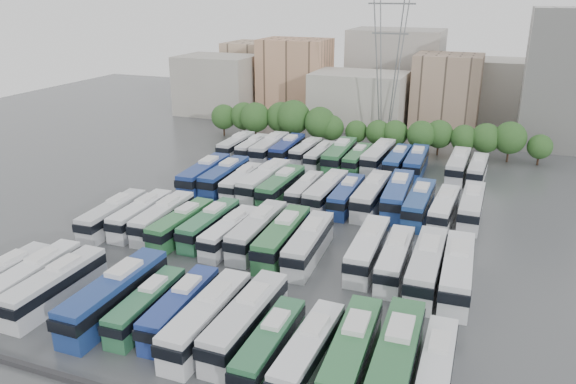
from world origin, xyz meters
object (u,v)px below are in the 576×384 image
at_px(bus_r0_s9, 270,345).
at_px(bus_r0_s7, 207,318).
at_px(bus_r1_s8, 309,243).
at_px(bus_r3_s7, 357,159).
at_px(bus_r3_s0, 236,145).
at_px(bus_r3_s13, 478,170).
at_px(bus_r1_s0, 113,215).
at_px(bus_r1_s1, 141,214).
at_px(bus_r2_s1, 205,175).
at_px(bus_r3_s12, 458,165).
at_px(bus_r1_s12, 426,266).
at_px(bus_r3_s10, 416,163).
at_px(bus_r0_s13, 436,369).
at_px(bus_r2_s11, 419,203).
at_px(bus_r2_s3, 241,182).
at_px(bus_r3_s1, 252,147).
at_px(bus_r3_s6, 340,155).
at_px(bus_r1_s11, 395,259).
at_px(bus_r2_s4, 264,181).
at_px(bus_r3_s4, 306,151).
at_px(bus_r1_s3, 181,224).
at_px(bus_r2_s10, 398,195).
at_px(bus_r1_s6, 257,230).
at_px(bus_r3_s9, 398,161).
at_px(bus_r1_s13, 457,271).
at_px(bus_r3_s8, 378,156).
at_px(electricity_pylon, 389,46).
at_px(bus_r3_s3, 288,149).
at_px(bus_r3_s5, 320,155).
at_px(bus_r0_s12, 396,361).
at_px(bus_r1_s10, 368,249).
at_px(bus_r0_s8, 246,320).
at_px(bus_r0_s2, 56,286).
at_px(bus_r0_s4, 115,295).
at_px(bus_r2_s2, 225,176).
at_px(bus_r1_s2, 163,217).
at_px(bus_r0_s6, 181,307).
at_px(bus_r1_s4, 210,224).
at_px(bus_r0_s0, 2,278).
at_px(bus_r2_s7, 326,192).
at_px(bus_r2_s8, 347,195).
at_px(bus_r2_s5, 281,186).
at_px(bus_r2_s12, 444,209).
at_px(bus_r0_s10, 309,352).

bearing_deg(bus_r0_s9, bus_r0_s7, 168.59).
relative_size(bus_r1_s8, bus_r3_s7, 1.10).
relative_size(bus_r3_s0, bus_r3_s13, 1.02).
bearing_deg(bus_r1_s0, bus_r1_s1, 22.93).
distance_m(bus_r2_s1, bus_r3_s12, 41.06).
xyz_separation_m(bus_r1_s12, bus_r3_s7, (-16.60, 36.43, -0.30)).
height_order(bus_r3_s7, bus_r3_s10, bus_r3_s10).
distance_m(bus_r0_s13, bus_r2_s11, 35.31).
xyz_separation_m(bus_r2_s3, bus_r3_s1, (-6.56, 18.50, -0.06)).
distance_m(bus_r1_s8, bus_r3_s6, 35.79).
xyz_separation_m(bus_r1_s11, bus_r2_s4, (-23.05, 18.15, 0.24)).
relative_size(bus_r1_s0, bus_r2_s4, 0.90).
bearing_deg(bus_r3_s10, bus_r3_s4, 175.40).
xyz_separation_m(bus_r1_s3, bus_r2_s10, (23.11, 19.26, 0.29)).
distance_m(bus_r1_s6, bus_r3_s9, 36.35).
relative_size(bus_r1_s13, bus_r3_s8, 1.01).
relative_size(electricity_pylon, bus_r2_s4, 2.49).
relative_size(bus_r1_s1, bus_r2_s4, 0.87).
xyz_separation_m(bus_r1_s0, bus_r3_s0, (-0.27, 36.65, -0.08)).
height_order(electricity_pylon, bus_r3_s13, electricity_pylon).
height_order(bus_r3_s3, bus_r3_s5, bus_r3_s3).
bearing_deg(bus_r0_s12, bus_r3_s9, 98.63).
xyz_separation_m(bus_r2_s3, bus_r3_s10, (23.20, 18.57, 0.23)).
relative_size(bus_r1_s8, bus_r1_s10, 1.00).
relative_size(bus_r2_s3, bus_r3_s5, 1.03).
bearing_deg(bus_r3_s7, bus_r0_s8, -85.90).
height_order(bus_r0_s8, bus_r3_s3, bus_r0_s8).
height_order(bus_r3_s5, bus_r3_s6, bus_r3_s6).
height_order(bus_r0_s8, bus_r3_s5, bus_r0_s8).
distance_m(bus_r0_s2, bus_r0_s4, 6.76).
distance_m(bus_r3_s1, bus_r3_s7, 19.94).
distance_m(bus_r2_s2, bus_r3_s6, 21.70).
bearing_deg(bus_r1_s2, bus_r0_s13, -28.96).
height_order(bus_r0_s6, bus_r1_s13, bus_r1_s13).
bearing_deg(bus_r1_s4, bus_r1_s6, 1.08).
distance_m(bus_r0_s4, bus_r0_s12, 26.48).
relative_size(bus_r2_s11, bus_r3_s3, 1.01).
height_order(bus_r1_s8, bus_r1_s12, bus_r1_s12).
bearing_deg(bus_r0_s0, bus_r2_s7, 58.11).
distance_m(bus_r0_s9, bus_r2_s8, 36.26).
xyz_separation_m(bus_r0_s9, bus_r2_s3, (-19.87, 36.48, 0.04)).
bearing_deg(bus_r0_s2, bus_r0_s4, 3.29).
relative_size(bus_r1_s11, bus_r2_s10, 0.87).
relative_size(bus_r0_s4, bus_r3_s6, 1.00).
relative_size(bus_r0_s6, bus_r3_s0, 1.00).
xyz_separation_m(bus_r0_s8, bus_r2_s3, (-16.70, 34.26, -0.23)).
height_order(bus_r2_s5, bus_r3_s12, bus_r3_s12).
distance_m(bus_r0_s12, bus_r2_s12, 34.89).
relative_size(bus_r1_s4, bus_r2_s10, 0.86).
height_order(bus_r0_s10, bus_r3_s1, bus_r0_s10).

